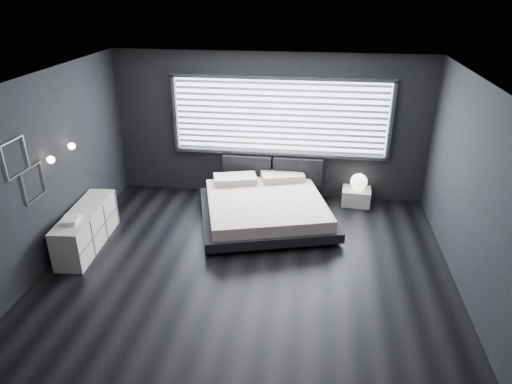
# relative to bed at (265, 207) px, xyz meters

# --- Properties ---
(room) EXTENTS (6.04, 6.00, 2.80)m
(room) POSITION_rel_bed_xyz_m (-0.06, -1.59, 1.13)
(room) COLOR black
(room) RESTS_ON ground
(window) EXTENTS (4.14, 0.09, 1.52)m
(window) POSITION_rel_bed_xyz_m (0.14, 1.10, 1.34)
(window) COLOR white
(window) RESTS_ON ground
(headboard) EXTENTS (1.96, 0.16, 0.52)m
(headboard) POSITION_rel_bed_xyz_m (0.01, 1.05, 0.30)
(headboard) COLOR black
(headboard) RESTS_ON ground
(sconce_near) EXTENTS (0.18, 0.11, 0.11)m
(sconce_near) POSITION_rel_bed_xyz_m (-2.95, -1.54, 1.33)
(sconce_near) COLOR silver
(sconce_near) RESTS_ON ground
(sconce_far) EXTENTS (0.18, 0.11, 0.11)m
(sconce_far) POSITION_rel_bed_xyz_m (-2.95, -0.94, 1.33)
(sconce_far) COLOR silver
(sconce_far) RESTS_ON ground
(wall_art_upper) EXTENTS (0.01, 0.48, 0.48)m
(wall_art_upper) POSITION_rel_bed_xyz_m (-3.04, -2.14, 1.58)
(wall_art_upper) COLOR #47474C
(wall_art_upper) RESTS_ON ground
(wall_art_lower) EXTENTS (0.01, 0.48, 0.48)m
(wall_art_lower) POSITION_rel_bed_xyz_m (-3.04, -1.89, 1.11)
(wall_art_lower) COLOR #47474C
(wall_art_lower) RESTS_ON ground
(bed) EXTENTS (2.75, 2.68, 0.58)m
(bed) POSITION_rel_bed_xyz_m (0.00, 0.00, 0.00)
(bed) COLOR black
(bed) RESTS_ON ground
(nightstand) EXTENTS (0.57, 0.49, 0.31)m
(nightstand) POSITION_rel_bed_xyz_m (1.66, 0.91, -0.11)
(nightstand) COLOR silver
(nightstand) RESTS_ON ground
(orb_lamp) EXTENTS (0.32, 0.32, 0.32)m
(orb_lamp) POSITION_rel_bed_xyz_m (1.69, 0.90, 0.20)
(orb_lamp) COLOR white
(orb_lamp) RESTS_ON nightstand
(dresser) EXTENTS (0.57, 1.64, 0.65)m
(dresser) POSITION_rel_bed_xyz_m (-2.75, -1.25, 0.05)
(dresser) COLOR silver
(dresser) RESTS_ON ground
(book_stack) EXTENTS (0.31, 0.38, 0.07)m
(book_stack) POSITION_rel_bed_xyz_m (-2.77, -1.63, 0.41)
(book_stack) COLOR white
(book_stack) RESTS_ON dresser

